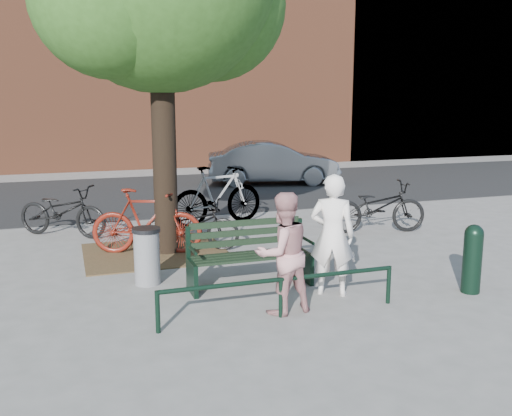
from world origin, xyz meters
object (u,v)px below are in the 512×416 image
object	(u,v)px
bollard	(473,256)
litter_bin	(147,256)
person_left	(332,235)
person_right	(283,253)
park_bench	(249,253)
parked_car	(273,163)
bicycle_c	(191,225)

from	to	relation	value
bollard	litter_bin	bearing A→B (deg)	156.75
person_left	person_right	distance (m)	0.97
park_bench	litter_bin	world-z (taller)	park_bench
parked_car	bicycle_c	bearing A→B (deg)	162.24
park_bench	person_right	world-z (taller)	person_right
person_right	bicycle_c	distance (m)	3.36
bicycle_c	person_right	bearing A→B (deg)	-148.64
bollard	park_bench	bearing A→B (deg)	155.65
park_bench	parked_car	distance (m)	9.72
litter_bin	parked_car	size ratio (longest dim) A/B	0.21
bicycle_c	litter_bin	bearing A→B (deg)	172.85
bollard	person_right	bearing A→B (deg)	177.05
parked_car	litter_bin	bearing A→B (deg)	162.16
person_left	parked_car	size ratio (longest dim) A/B	0.42
person_right	bicycle_c	bearing A→B (deg)	-92.28
person_right	bicycle_c	xyz separation A→B (m)	(-0.43, 3.32, -0.31)
person_left	parked_car	bearing A→B (deg)	-75.03
bicycle_c	bollard	bearing A→B (deg)	-113.62
person_left	litter_bin	world-z (taller)	person_left
bicycle_c	person_left	bearing A→B (deg)	-131.90
person_left	person_right	size ratio (longest dim) A/B	1.09
parked_car	park_bench	bearing A→B (deg)	170.67
person_left	bollard	bearing A→B (deg)	-165.79
person_right	bollard	size ratio (longest dim) A/B	1.59
parked_car	person_left	bearing A→B (deg)	177.23
person_left	litter_bin	distance (m)	2.66
person_left	bicycle_c	xyz separation A→B (m)	(-1.30, 2.91, -0.38)
park_bench	parked_car	xyz separation A→B (m)	(3.70, 8.98, 0.18)
person_right	parked_car	xyz separation A→B (m)	(3.62, 10.11, -0.10)
person_left	litter_bin	xyz separation A→B (m)	(-2.31, 1.24, -0.41)
litter_bin	bicycle_c	size ratio (longest dim) A/B	0.49
park_bench	bollard	size ratio (longest dim) A/B	1.82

